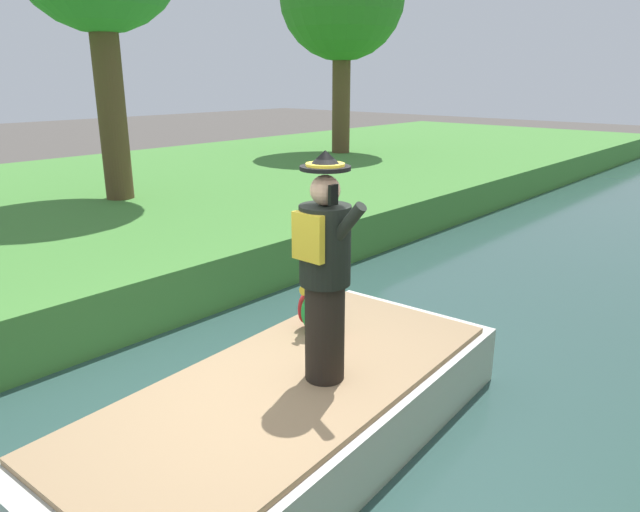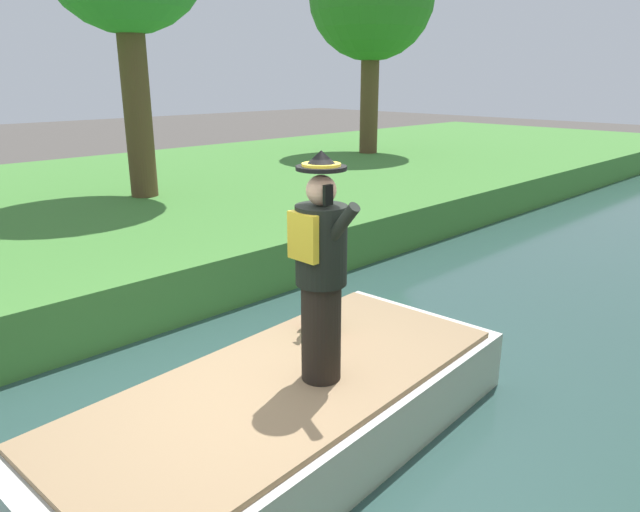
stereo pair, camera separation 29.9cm
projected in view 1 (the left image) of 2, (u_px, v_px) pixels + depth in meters
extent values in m
plane|color=#4C4742|center=(280.00, 462.00, 4.84)|extent=(80.00, 80.00, 0.00)
cube|color=#2D4C47|center=(280.00, 457.00, 4.82)|extent=(5.44, 48.00, 0.10)
cube|color=silver|center=(291.00, 415.00, 4.83)|extent=(2.08, 4.31, 0.56)
cube|color=#997A56|center=(291.00, 382.00, 4.74)|extent=(1.91, 3.97, 0.05)
cylinder|color=black|center=(325.00, 331.00, 4.65)|extent=(0.32, 0.32, 0.82)
cylinder|color=black|center=(325.00, 245.00, 4.44)|extent=(0.40, 0.40, 0.62)
cube|color=gold|center=(308.00, 237.00, 4.27)|extent=(0.28, 0.06, 0.36)
sphere|color=#DBA884|center=(325.00, 190.00, 4.31)|extent=(0.23, 0.23, 0.23)
cylinder|color=black|center=(325.00, 168.00, 4.26)|extent=(0.38, 0.38, 0.03)
cone|color=black|center=(325.00, 158.00, 4.24)|extent=(0.26, 0.26, 0.12)
cylinder|color=gold|center=(325.00, 165.00, 4.25)|extent=(0.29, 0.29, 0.02)
cylinder|color=black|center=(344.00, 228.00, 4.21)|extent=(0.38, 0.09, 0.43)
cube|color=black|center=(333.00, 195.00, 4.19)|extent=(0.03, 0.08, 0.15)
ellipsoid|color=green|center=(316.00, 311.00, 5.59)|extent=(0.26, 0.32, 0.40)
sphere|color=green|center=(313.00, 286.00, 5.48)|extent=(0.20, 0.20, 0.20)
cone|color=yellow|center=(306.00, 290.00, 5.42)|extent=(0.09, 0.09, 0.09)
ellipsoid|color=red|center=(305.00, 308.00, 5.68)|extent=(0.08, 0.20, 0.32)
ellipsoid|color=red|center=(327.00, 315.00, 5.50)|extent=(0.08, 0.20, 0.32)
cylinder|color=brown|center=(111.00, 107.00, 10.71)|extent=(0.51, 0.51, 3.42)
cylinder|color=brown|center=(341.00, 99.00, 17.47)|extent=(0.54, 0.54, 3.20)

